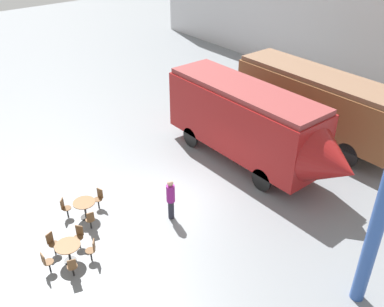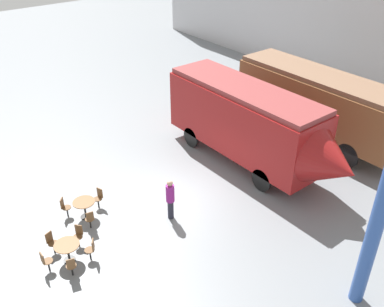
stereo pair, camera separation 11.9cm
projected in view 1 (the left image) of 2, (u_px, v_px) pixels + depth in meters
The scene contains 14 objects.
ground_plane at pixel (178, 195), 18.56m from camera, with size 80.00×80.00×0.00m, color gray.
passenger_coach_wooden at pixel (318, 100), 21.99m from camera, with size 9.32×2.50×3.54m.
streamlined_locomotive at pixel (254, 124), 19.57m from camera, with size 10.08×2.50×3.78m.
cafe_table_near at pixel (68, 248), 14.91m from camera, with size 0.90×0.90×0.74m.
cafe_table_mid at pixel (84, 205), 16.97m from camera, with size 0.88×0.88×0.76m.
cafe_chair_0 at pixel (52, 242), 15.32m from camera, with size 0.39×0.37×0.87m.
cafe_chair_1 at pixel (46, 261), 14.50m from camera, with size 0.36×0.36×0.87m.
cafe_chair_2 at pixel (72, 266), 14.31m from camera, with size 0.39×0.37×0.87m.
cafe_chair_3 at pixel (92, 249), 15.01m from camera, with size 0.40×0.40×0.87m.
cafe_chair_4 at pixel (79, 235), 15.64m from camera, with size 0.40×0.40×0.87m.
cafe_chair_5 at pixel (65, 207), 17.05m from camera, with size 0.40×0.40×0.87m.
cafe_chair_6 at pixel (90, 219), 16.40m from camera, with size 0.38×0.36×0.87m.
cafe_chair_7 at pixel (99, 197), 17.60m from camera, with size 0.37×0.39×0.87m.
visitor_person at pixel (171, 198), 16.76m from camera, with size 0.34×0.34×1.81m.
Camera 1 is at (12.01, -8.92, 11.14)m, focal length 40.00 mm.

